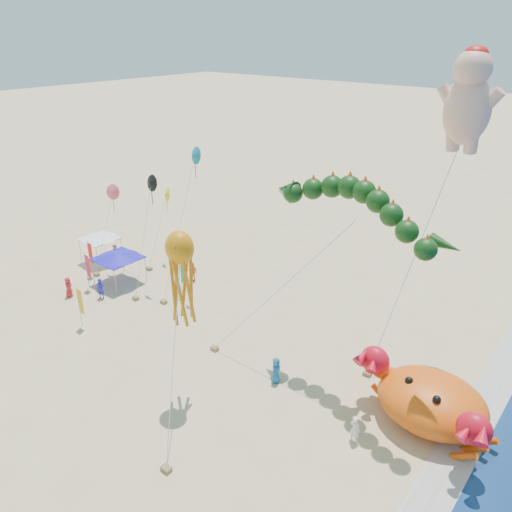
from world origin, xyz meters
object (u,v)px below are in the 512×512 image
at_px(octopus_kite, 181,272).
at_px(cherub_kite, 469,98).
at_px(canopy_blue, 118,256).
at_px(crab_inflatable, 431,401).
at_px(canopy_white, 99,237).
at_px(dragon_kite, 353,211).

bearing_deg(octopus_kite, cherub_kite, 53.40).
distance_m(octopus_kite, canopy_blue, 16.40).
relative_size(cherub_kite, octopus_kite, 1.86).
xyz_separation_m(crab_inflatable, octopus_kite, (-12.09, -6.17, 6.27)).
height_order(octopus_kite, canopy_white, octopus_kite).
height_order(dragon_kite, octopus_kite, dragon_kite).
bearing_deg(cherub_kite, octopus_kite, -126.60).
height_order(canopy_blue, canopy_white, same).
height_order(cherub_kite, canopy_white, cherub_kite).
relative_size(cherub_kite, canopy_blue, 5.16).
bearing_deg(octopus_kite, canopy_white, 158.82).
distance_m(dragon_kite, cherub_kite, 8.68).
xyz_separation_m(canopy_blue, canopy_white, (-4.70, 1.51, -0.00)).
height_order(crab_inflatable, canopy_white, crab_inflatable).
relative_size(crab_inflatable, octopus_kite, 0.79).
distance_m(canopy_blue, canopy_white, 4.94).
xyz_separation_m(octopus_kite, canopy_white, (-19.05, 7.38, -5.36)).
height_order(crab_inflatable, canopy_blue, crab_inflatable).
relative_size(dragon_kite, octopus_kite, 1.35).
xyz_separation_m(dragon_kite, cherub_kite, (2.96, 6.20, 5.31)).
xyz_separation_m(dragon_kite, canopy_blue, (-20.78, -0.58, -8.41)).
bearing_deg(crab_inflatable, cherub_kite, 112.58).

